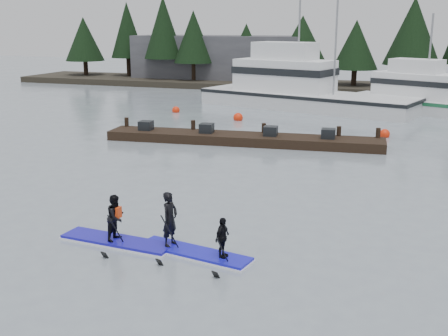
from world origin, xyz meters
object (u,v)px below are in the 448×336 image
(fishing_boat_large, at_px, (301,99))
(paddleboard_duo, at_px, (191,236))
(paddleboard_solo, at_px, (117,228))
(floating_dock, at_px, (243,139))
(fishing_boat_medium, at_px, (429,105))

(fishing_boat_large, height_order, paddleboard_duo, fishing_boat_large)
(fishing_boat_large, distance_m, paddleboard_solo, 28.61)
(floating_dock, relative_size, paddleboard_duo, 4.33)
(floating_dock, height_order, paddleboard_duo, paddleboard_duo)
(fishing_boat_large, height_order, paddleboard_solo, fishing_boat_large)
(fishing_boat_large, relative_size, paddleboard_solo, 4.86)
(fishing_boat_large, distance_m, paddleboard_duo, 28.75)
(fishing_boat_large, relative_size, paddleboard_duo, 4.98)
(floating_dock, height_order, paddleboard_solo, paddleboard_solo)
(fishing_boat_medium, xyz_separation_m, paddleboard_solo, (-8.53, -29.30, -0.05))
(paddleboard_duo, bearing_deg, paddleboard_solo, -169.76)
(floating_dock, bearing_deg, fishing_boat_medium, 51.54)
(fishing_boat_medium, height_order, paddleboard_duo, fishing_boat_medium)
(fishing_boat_medium, relative_size, floating_dock, 0.88)
(paddleboard_solo, bearing_deg, fishing_boat_medium, 77.90)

